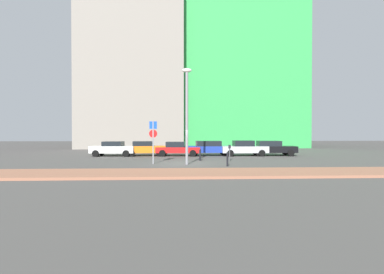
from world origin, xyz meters
The scene contains 15 objects.
ground_plane centered at (0.00, 0.00, 0.00)m, with size 120.00×120.00×0.00m, color #4C4947.
sidewalk_brick centered at (0.00, -5.68, 0.07)m, with size 40.00×3.53×0.14m, color #9E664C.
parked_car_white centered at (-6.73, 7.37, 0.75)m, with size 4.35×2.22×1.45m.
parked_car_orange centered at (-3.65, 7.58, 0.77)m, with size 4.07×2.25×1.46m.
parked_car_red centered at (-0.41, 7.29, 0.72)m, with size 4.45×2.15×1.40m.
parked_car_blue centered at (2.74, 7.56, 0.78)m, with size 4.65×2.08×1.48m.
parked_car_silver centered at (6.18, 7.03, 0.77)m, with size 4.55×1.91×1.53m.
parked_car_black centered at (9.03, 7.24, 0.77)m, with size 4.66×2.31×1.48m.
parking_sign_post centered at (-2.22, -0.04, 1.99)m, with size 0.60×0.10×3.16m.
parking_meter centered at (3.77, 1.61, 0.86)m, with size 0.18×0.14×1.32m.
street_lamp centered at (0.25, -0.63, 4.09)m, with size 0.70×0.36×6.94m.
traffic_bollard_near centered at (1.43, 2.17, 0.45)m, with size 0.16×0.16×0.90m, color black.
traffic_bollard_mid centered at (2.98, -1.97, 0.48)m, with size 0.12×0.12×0.95m, color black.
building_colorful_midrise centered at (9.65, 28.40, 15.61)m, with size 19.60×15.31×31.21m, color green.
building_under_construction centered at (-7.22, 25.81, 11.19)m, with size 15.34×13.37×22.37m, color gray.
Camera 1 is at (-0.41, -21.77, 2.29)m, focal length 27.43 mm.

